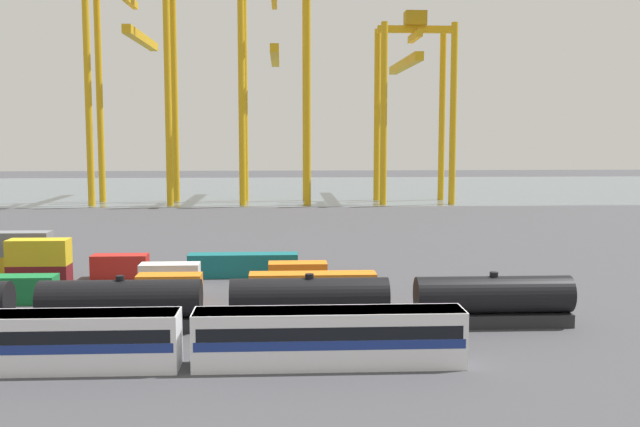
% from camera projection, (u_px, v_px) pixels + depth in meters
% --- Properties ---
extents(ground_plane, '(420.00, 420.00, 0.00)m').
position_uv_depth(ground_plane, '(200.00, 239.00, 111.02)').
color(ground_plane, '#424247').
extents(harbour_water, '(400.00, 110.00, 0.01)m').
position_uv_depth(harbour_water, '(240.00, 189.00, 214.45)').
color(harbour_water, slate).
rests_on(harbour_water, ground_plane).
extents(passenger_train, '(57.18, 3.14, 3.90)m').
position_uv_depth(passenger_train, '(40.00, 339.00, 49.23)').
color(passenger_train, silver).
rests_on(passenger_train, ground_plane).
extents(freight_tank_row, '(73.56, 3.04, 4.50)m').
position_uv_depth(freight_tank_row, '(121.00, 305.00, 59.20)').
color(freight_tank_row, '#232326').
rests_on(freight_tank_row, ground_plane).
extents(shipping_container_1, '(6.04, 2.44, 2.60)m').
position_uv_depth(shipping_container_1, '(24.00, 289.00, 69.04)').
color(shipping_container_1, '#197538').
rests_on(shipping_container_1, ground_plane).
extents(shipping_container_2, '(6.04, 2.44, 2.60)m').
position_uv_depth(shipping_container_2, '(170.00, 288.00, 69.74)').
color(shipping_container_2, orange).
rests_on(shipping_container_2, ground_plane).
extents(shipping_container_3, '(12.10, 2.44, 2.60)m').
position_uv_depth(shipping_container_3, '(313.00, 286.00, 70.43)').
color(shipping_container_3, orange).
rests_on(shipping_container_3, ground_plane).
extents(shipping_container_7, '(6.04, 2.44, 2.60)m').
position_uv_depth(shipping_container_7, '(40.00, 277.00, 74.86)').
color(shipping_container_7, maroon).
rests_on(shipping_container_7, ground_plane).
extents(shipping_container_8, '(6.04, 2.44, 2.60)m').
position_uv_depth(shipping_container_8, '(39.00, 252.00, 74.59)').
color(shipping_container_8, gold).
rests_on(shipping_container_8, shipping_container_7).
extents(shipping_container_9, '(6.04, 2.44, 2.60)m').
position_uv_depth(shipping_container_9, '(170.00, 276.00, 75.53)').
color(shipping_container_9, silver).
rests_on(shipping_container_9, ground_plane).
extents(shipping_container_10, '(6.04, 2.44, 2.60)m').
position_uv_depth(shipping_container_10, '(298.00, 275.00, 76.20)').
color(shipping_container_10, orange).
rests_on(shipping_container_10, ground_plane).
extents(shipping_container_14, '(6.04, 2.44, 2.60)m').
position_uv_depth(shipping_container_14, '(120.00, 266.00, 81.05)').
color(shipping_container_14, '#AD211C').
rests_on(shipping_container_14, ground_plane).
extents(shipping_container_15, '(12.10, 2.44, 2.60)m').
position_uv_depth(shipping_container_15, '(243.00, 265.00, 81.74)').
color(shipping_container_15, '#146066').
rests_on(shipping_container_15, ground_plane).
extents(gantry_crane_west, '(18.87, 35.89, 50.74)m').
position_uv_depth(gantry_crane_west, '(134.00, 67.00, 167.94)').
color(gantry_crane_west, gold).
rests_on(gantry_crane_west, ground_plane).
extents(gantry_crane_central, '(16.02, 36.39, 51.12)m').
position_uv_depth(gantry_crane_central, '(275.00, 71.00, 169.62)').
color(gantry_crane_central, gold).
rests_on(gantry_crane_central, ground_plane).
extents(gantry_crane_east, '(17.20, 40.06, 43.53)m').
position_uv_depth(gantry_crane_east, '(412.00, 85.00, 172.48)').
color(gantry_crane_east, gold).
rests_on(gantry_crane_east, ground_plane).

